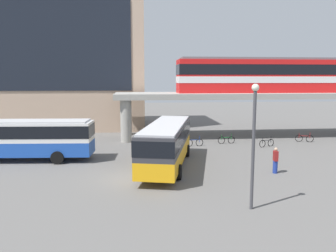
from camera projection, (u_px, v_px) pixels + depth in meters
The scene contains 13 objects.
ground_plane at pixel (132, 148), 31.99m from camera, with size 120.00×120.00×0.00m, color #605E5B.
station_building at pixel (26, 56), 44.52m from camera, with size 30.60×12.21×18.74m.
elevated_platform at pixel (248, 99), 37.92m from camera, with size 29.52×6.20×4.92m.
train at pixel (258, 75), 37.66m from camera, with size 18.11×2.96×3.84m.
bus_main at pixel (167, 140), 24.83m from camera, with size 5.08×11.33×3.22m.
bus_secondary at pixel (22, 136), 26.72m from camera, with size 11.19×3.29×3.22m.
bicycle_blue at pixel (194, 143), 32.65m from camera, with size 1.78×0.27×1.04m.
bicycle_red at pixel (304, 138), 34.93m from camera, with size 1.70×0.69×1.04m.
bicycle_green at pixel (226, 140), 34.00m from camera, with size 1.79×0.26×1.04m.
bicycle_brown at pixel (173, 140), 33.75m from camera, with size 1.77×0.39×1.04m.
bicycle_black at pixel (267, 143), 32.39m from camera, with size 1.69×0.70×1.04m.
pedestrian_by_bike_rack at pixel (275, 161), 23.27m from camera, with size 0.32×0.42×1.80m.
lamp_post at pixel (254, 136), 16.46m from camera, with size 0.36×0.36×6.23m.
Camera 1 is at (0.32, -21.58, 6.48)m, focal length 36.22 mm.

